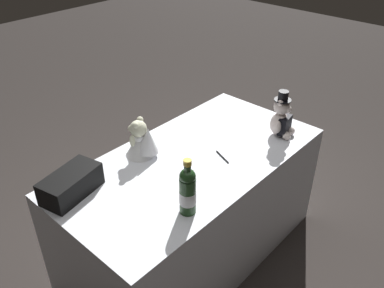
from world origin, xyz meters
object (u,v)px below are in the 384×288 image
object	(u,v)px
champagne_bottle	(188,190)
teddy_bear_groom	(282,119)
teddy_bear_bride	(142,140)
gift_case_black	(71,184)
signing_pen	(223,157)

from	to	relation	value
champagne_bottle	teddy_bear_groom	bearing A→B (deg)	-176.62
teddy_bear_bride	gift_case_black	xyz separation A→B (m)	(0.47, -0.00, -0.03)
signing_pen	gift_case_black	xyz separation A→B (m)	(0.76, -0.36, 0.06)
teddy_bear_bride	signing_pen	distance (m)	0.47
teddy_bear_bride	champagne_bottle	world-z (taller)	champagne_bottle
teddy_bear_groom	champagne_bottle	size ratio (longest dim) A/B	0.98
teddy_bear_groom	gift_case_black	distance (m)	1.28
teddy_bear_groom	champagne_bottle	bearing A→B (deg)	3.38
teddy_bear_groom	champagne_bottle	world-z (taller)	champagne_bottle
teddy_bear_bride	champagne_bottle	size ratio (longest dim) A/B	0.77
champagne_bottle	gift_case_black	xyz separation A→B (m)	(0.29, -0.52, -0.07)
teddy_bear_groom	teddy_bear_bride	bearing A→B (deg)	-32.68
teddy_bear_bride	gift_case_black	bearing A→B (deg)	-0.02
teddy_bear_groom	teddy_bear_bride	distance (m)	0.86
teddy_bear_groom	signing_pen	bearing A→B (deg)	-13.16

